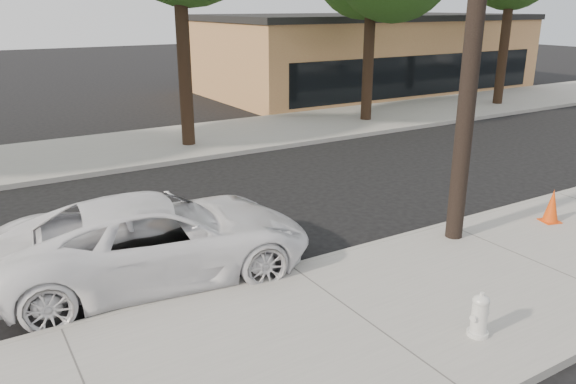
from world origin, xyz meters
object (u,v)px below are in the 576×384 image
object	(u,v)px
utility_pole	(477,5)
police_cruiser	(158,238)
traffic_cone	(552,206)
fire_hydrant	(479,316)

from	to	relation	value
utility_pole	police_cruiser	bearing A→B (deg)	163.58
traffic_cone	police_cruiser	bearing A→B (deg)	164.94
police_cruiser	fire_hydrant	world-z (taller)	police_cruiser
utility_pole	traffic_cone	distance (m)	4.88
utility_pole	police_cruiser	world-z (taller)	utility_pole
utility_pole	fire_hydrant	bearing A→B (deg)	-131.90
fire_hydrant	traffic_cone	bearing A→B (deg)	18.18
fire_hydrant	traffic_cone	distance (m)	5.42
utility_pole	fire_hydrant	world-z (taller)	utility_pole
utility_pole	traffic_cone	world-z (taller)	utility_pole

